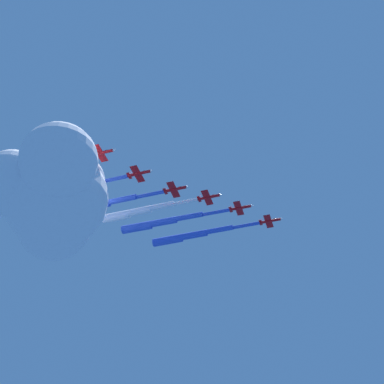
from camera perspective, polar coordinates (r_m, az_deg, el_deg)
jet_lead at (r=214.00m, az=0.07°, el=-4.92°), size 38.42×44.69×3.77m
jet_port_inner at (r=208.04m, az=-3.41°, el=-3.44°), size 37.54×44.95×3.82m
jet_starboard_inner at (r=201.56m, az=-6.03°, el=-2.20°), size 34.40×39.82×3.83m
jet_port_mid at (r=197.24m, az=-10.92°, el=-1.58°), size 37.98×44.13×3.84m
jet_starboard_mid at (r=193.17m, az=-13.94°, el=0.23°), size 34.60×39.66×3.80m
jet_port_outer at (r=193.54m, az=-18.44°, el=2.31°), size 35.85×42.30×3.73m
cloud_puff at (r=179.61m, az=-15.46°, el=-0.31°), size 57.21×44.10×36.21m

